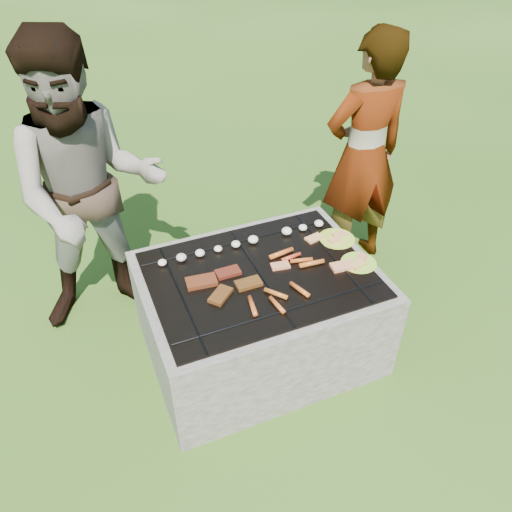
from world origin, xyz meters
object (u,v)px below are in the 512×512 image
Objects in this scene: fire_pit at (259,316)px; bystander at (91,194)px; plate_far at (337,239)px; cook at (364,156)px; plate_near at (359,263)px.

bystander is (-0.75, 0.70, 0.63)m from fire_pit.
plate_far is 0.72m from cook.
plate_far is 1.47m from bystander.
plate_near is 0.91m from cook.
cook is at bearing 46.56° from plate_far.
plate_near is at bearing 57.43° from cook.
cook is 0.92× the size of bystander.
plate_far is at bearing -19.45° from bystander.
cook reaches higher than plate_far.
plate_near is at bearing -13.05° from fire_pit.
plate_far is 0.25m from plate_near.
plate_far is at bearing 89.93° from plate_near.
bystander is (-1.78, 0.08, 0.07)m from cook.
cook reaches higher than fire_pit.
plate_far is 0.13× the size of cook.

